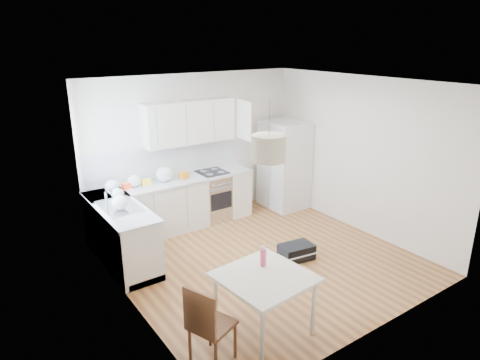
# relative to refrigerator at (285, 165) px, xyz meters

# --- Properties ---
(floor) EXTENTS (4.20, 4.20, 0.00)m
(floor) POSITION_rel_refrigerator_xyz_m (-1.74, -1.55, -0.87)
(floor) COLOR brown
(floor) RESTS_ON ground
(ceiling) EXTENTS (4.20, 4.20, 0.00)m
(ceiling) POSITION_rel_refrigerator_xyz_m (-1.74, -1.55, 1.83)
(ceiling) COLOR white
(ceiling) RESTS_ON wall_back
(wall_back) EXTENTS (4.20, 0.00, 4.20)m
(wall_back) POSITION_rel_refrigerator_xyz_m (-1.74, 0.55, 0.48)
(wall_back) COLOR silver
(wall_back) RESTS_ON floor
(wall_left) EXTENTS (0.00, 4.20, 4.20)m
(wall_left) POSITION_rel_refrigerator_xyz_m (-3.84, -1.55, 0.48)
(wall_left) COLOR silver
(wall_left) RESTS_ON floor
(wall_right) EXTENTS (0.00, 4.20, 4.20)m
(wall_right) POSITION_rel_refrigerator_xyz_m (0.36, -1.55, 0.48)
(wall_right) COLOR silver
(wall_right) RESTS_ON floor
(window_glassblock) EXTENTS (0.02, 1.00, 1.00)m
(window_glassblock) POSITION_rel_refrigerator_xyz_m (-3.83, -0.40, 0.88)
(window_glassblock) COLOR #BFE0F9
(window_glassblock) RESTS_ON wall_left
(cabinets_back) EXTENTS (3.00, 0.60, 0.88)m
(cabinets_back) POSITION_rel_refrigerator_xyz_m (-2.34, 0.25, -0.43)
(cabinets_back) COLOR silver
(cabinets_back) RESTS_ON floor
(cabinets_left) EXTENTS (0.60, 1.80, 0.88)m
(cabinets_left) POSITION_rel_refrigerator_xyz_m (-3.54, -0.35, -0.43)
(cabinets_left) COLOR silver
(cabinets_left) RESTS_ON floor
(counter_back) EXTENTS (3.02, 0.64, 0.04)m
(counter_back) POSITION_rel_refrigerator_xyz_m (-2.34, 0.25, 0.03)
(counter_back) COLOR silver
(counter_back) RESTS_ON cabinets_back
(counter_left) EXTENTS (0.64, 1.82, 0.04)m
(counter_left) POSITION_rel_refrigerator_xyz_m (-3.54, -0.35, 0.03)
(counter_left) COLOR silver
(counter_left) RESTS_ON cabinets_left
(backsplash_back) EXTENTS (3.00, 0.01, 0.58)m
(backsplash_back) POSITION_rel_refrigerator_xyz_m (-2.34, 0.54, 0.34)
(backsplash_back) COLOR white
(backsplash_back) RESTS_ON wall_back
(backsplash_left) EXTENTS (0.01, 1.80, 0.58)m
(backsplash_left) POSITION_rel_refrigerator_xyz_m (-3.84, -0.35, 0.34)
(backsplash_left) COLOR white
(backsplash_left) RESTS_ON wall_left
(upper_cabinets) EXTENTS (1.70, 0.32, 0.75)m
(upper_cabinets) POSITION_rel_refrigerator_xyz_m (-1.89, 0.39, 1.01)
(upper_cabinets) COLOR silver
(upper_cabinets) RESTS_ON wall_back
(range_oven) EXTENTS (0.50, 0.61, 0.88)m
(range_oven) POSITION_rel_refrigerator_xyz_m (-1.54, 0.25, -0.43)
(range_oven) COLOR silver
(range_oven) RESTS_ON floor
(sink) EXTENTS (0.50, 0.80, 0.16)m
(sink) POSITION_rel_refrigerator_xyz_m (-3.54, -0.40, 0.05)
(sink) COLOR silver
(sink) RESTS_ON counter_left
(refrigerator) EXTENTS (0.84, 0.88, 1.74)m
(refrigerator) POSITION_rel_refrigerator_xyz_m (0.00, 0.00, 0.00)
(refrigerator) COLOR white
(refrigerator) RESTS_ON floor
(dining_table) EXTENTS (1.03, 1.03, 0.75)m
(dining_table) POSITION_rel_refrigerator_xyz_m (-2.80, -2.92, -0.20)
(dining_table) COLOR beige
(dining_table) RESTS_ON floor
(dining_chair) EXTENTS (0.51, 0.51, 0.95)m
(dining_chair) POSITION_rel_refrigerator_xyz_m (-3.53, -2.99, -0.39)
(dining_chair) COLOR #472D15
(dining_chair) RESTS_ON floor
(drink_bottle) EXTENTS (0.07, 0.07, 0.25)m
(drink_bottle) POSITION_rel_refrigerator_xyz_m (-2.67, -2.73, 0.00)
(drink_bottle) COLOR #D43A68
(drink_bottle) RESTS_ON dining_table
(gym_bag) EXTENTS (0.56, 0.41, 0.24)m
(gym_bag) POSITION_rel_refrigerator_xyz_m (-1.30, -1.83, -0.75)
(gym_bag) COLOR black
(gym_bag) RESTS_ON floor
(pendant_lamp) EXTENTS (0.39, 0.39, 0.28)m
(pendant_lamp) POSITION_rel_refrigerator_xyz_m (-2.69, -2.81, 1.31)
(pendant_lamp) COLOR beige
(pendant_lamp) RESTS_ON ceiling
(grocery_bag_a) EXTENTS (0.23, 0.20, 0.21)m
(grocery_bag_a) POSITION_rel_refrigerator_xyz_m (-3.42, 0.25, 0.16)
(grocery_bag_a) COLOR white
(grocery_bag_a) RESTS_ON counter_back
(grocery_bag_b) EXTENTS (0.23, 0.20, 0.21)m
(grocery_bag_b) POSITION_rel_refrigerator_xyz_m (-3.02, 0.30, 0.16)
(grocery_bag_b) COLOR white
(grocery_bag_b) RESTS_ON counter_back
(grocery_bag_c) EXTENTS (0.30, 0.26, 0.27)m
(grocery_bag_c) POSITION_rel_refrigerator_xyz_m (-2.49, 0.27, 0.19)
(grocery_bag_c) COLOR white
(grocery_bag_c) RESTS_ON counter_back
(grocery_bag_d) EXTENTS (0.19, 0.16, 0.17)m
(grocery_bag_d) POSITION_rel_refrigerator_xyz_m (-3.45, -0.09, 0.14)
(grocery_bag_d) COLOR white
(grocery_bag_d) RESTS_ON counter_back
(grocery_bag_e) EXTENTS (0.24, 0.21, 0.22)m
(grocery_bag_e) POSITION_rel_refrigerator_xyz_m (-3.58, -0.54, 0.16)
(grocery_bag_e) COLOR white
(grocery_bag_e) RESTS_ON counter_left
(snack_orange) EXTENTS (0.19, 0.16, 0.11)m
(snack_orange) POSITION_rel_refrigerator_xyz_m (-2.13, 0.24, 0.11)
(snack_orange) COLOR orange
(snack_orange) RESTS_ON counter_back
(snack_yellow) EXTENTS (0.16, 0.10, 0.11)m
(snack_yellow) POSITION_rel_refrigerator_xyz_m (-2.83, 0.28, 0.10)
(snack_yellow) COLOR yellow
(snack_yellow) RESTS_ON counter_back
(snack_red) EXTENTS (0.17, 0.12, 0.10)m
(snack_red) POSITION_rel_refrigerator_xyz_m (-3.17, 0.28, 0.10)
(snack_red) COLOR red
(snack_red) RESTS_ON counter_back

